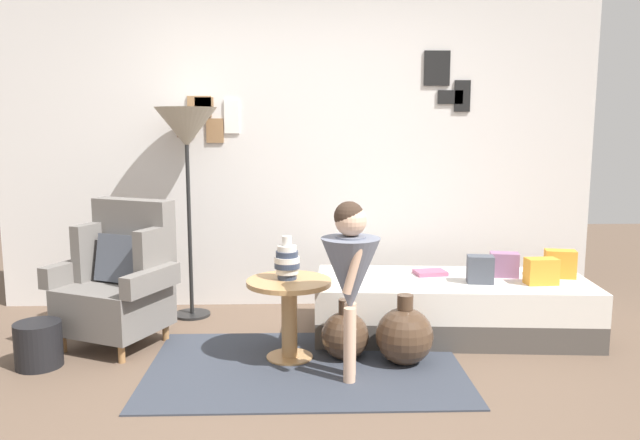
{
  "coord_description": "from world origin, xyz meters",
  "views": [
    {
      "loc": [
        0.02,
        -3.13,
        1.47
      ],
      "look_at": [
        0.15,
        0.95,
        0.85
      ],
      "focal_mm": 35.01,
      "sensor_mm": 36.0,
      "label": 1
    }
  ],
  "objects": [
    {
      "name": "armchair",
      "position": [
        -1.2,
        1.0,
        0.44
      ],
      "size": [
        0.89,
        0.8,
        0.97
      ],
      "color": "#9E7042",
      "rests_on": "ground"
    },
    {
      "name": "floor_lamp",
      "position": [
        -0.83,
        1.6,
        1.41
      ],
      "size": [
        0.46,
        0.46,
        1.6
      ],
      "color": "black",
      "rests_on": "ground"
    },
    {
      "name": "daybed",
      "position": [
        1.09,
        1.12,
        0.2
      ],
      "size": [
        1.95,
        0.94,
        0.4
      ],
      "color": "#4C4742",
      "rests_on": "ground"
    },
    {
      "name": "pillow_back",
      "position": [
        1.47,
        1.18,
        0.49
      ],
      "size": [
        0.22,
        0.16,
        0.17
      ],
      "primitive_type": "cube",
      "rotation": [
        0.0,
        0.0,
        -0.21
      ],
      "color": "gray",
      "rests_on": "daybed"
    },
    {
      "name": "pillow_extra",
      "position": [
        1.25,
        1.0,
        0.49
      ],
      "size": [
        0.19,
        0.15,
        0.19
      ],
      "primitive_type": "cube",
      "rotation": [
        0.0,
        0.0,
        -0.16
      ],
      "color": "#474C56",
      "rests_on": "daybed"
    },
    {
      "name": "gallery_wall",
      "position": [
        0.0,
        1.95,
        1.3
      ],
      "size": [
        4.8,
        0.12,
        2.6
      ],
      "color": "silver",
      "rests_on": "ground"
    },
    {
      "name": "rug",
      "position": [
        0.05,
        0.51,
        0.01
      ],
      "size": [
        1.91,
        1.25,
        0.01
      ],
      "primitive_type": "cube",
      "color": "#333842",
      "rests_on": "ground"
    },
    {
      "name": "vase_striped",
      "position": [
        -0.06,
        0.69,
        0.63
      ],
      "size": [
        0.16,
        0.16,
        0.27
      ],
      "color": "#2D384C",
      "rests_on": "side_table"
    },
    {
      "name": "demijohn_near",
      "position": [
        0.3,
        0.66,
        0.16
      ],
      "size": [
        0.3,
        0.3,
        0.39
      ],
      "color": "#473323",
      "rests_on": "ground"
    },
    {
      "name": "magazine_basket",
      "position": [
        -1.59,
        0.58,
        0.14
      ],
      "size": [
        0.28,
        0.28,
        0.28
      ],
      "primitive_type": "cylinder",
      "color": "black",
      "rests_on": "ground"
    },
    {
      "name": "pillow_head",
      "position": [
        1.86,
        1.14,
        0.5
      ],
      "size": [
        0.23,
        0.16,
        0.2
      ],
      "primitive_type": "cube",
      "rotation": [
        0.0,
        0.0,
        -0.22
      ],
      "color": "orange",
      "rests_on": "daybed"
    },
    {
      "name": "ground_plane",
      "position": [
        0.0,
        0.0,
        0.0
      ],
      "size": [
        12.0,
        12.0,
        0.0
      ],
      "primitive_type": "plane",
      "color": "brown"
    },
    {
      "name": "pillow_mid",
      "position": [
        1.66,
        0.96,
        0.49
      ],
      "size": [
        0.22,
        0.13,
        0.18
      ],
      "primitive_type": "cube",
      "rotation": [
        0.0,
        0.0,
        0.06
      ],
      "color": "orange",
      "rests_on": "daybed"
    },
    {
      "name": "demijohn_far",
      "position": [
        0.66,
        0.56,
        0.18
      ],
      "size": [
        0.36,
        0.36,
        0.44
      ],
      "color": "#473323",
      "rests_on": "ground"
    },
    {
      "name": "person_child",
      "position": [
        0.3,
        0.32,
        0.67
      ],
      "size": [
        0.34,
        0.34,
        1.05
      ],
      "color": "#D8AD8E",
      "rests_on": "ground"
    },
    {
      "name": "book_on_daybed",
      "position": [
        0.96,
        1.25,
        0.42
      ],
      "size": [
        0.24,
        0.19,
        0.03
      ],
      "primitive_type": "cube",
      "rotation": [
        0.0,
        0.0,
        0.16
      ],
      "color": "#A55677",
      "rests_on": "daybed"
    },
    {
      "name": "side_table",
      "position": [
        -0.05,
        0.66,
        0.37
      ],
      "size": [
        0.53,
        0.53,
        0.52
      ],
      "color": "tan",
      "rests_on": "ground"
    }
  ]
}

